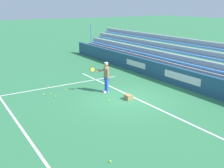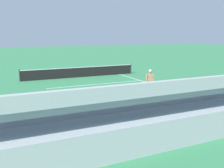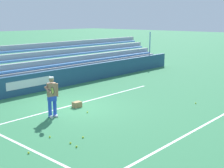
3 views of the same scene
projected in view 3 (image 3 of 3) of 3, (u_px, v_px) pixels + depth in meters
name	position (u px, v px, depth m)	size (l,w,h in m)	color
ground_plane	(76.00, 108.00, 14.49)	(160.00, 160.00, 0.00)	#337A4C
court_baseline_white	(69.00, 106.00, 14.82)	(12.00, 0.10, 0.01)	white
court_sideline_white	(62.00, 165.00, 8.89)	(0.10, 12.00, 0.01)	white
court_service_line_white	(181.00, 138.00, 10.89)	(8.22, 0.10, 0.01)	white
back_wall_sponsor_board	(26.00, 84.00, 17.05)	(27.25, 0.25, 1.10)	navy
bleacher_stand	(9.00, 77.00, 18.22)	(25.89, 2.40, 2.95)	#9EA3A8
tennis_player	(52.00, 96.00, 12.99)	(0.76, 0.95, 1.71)	blue
ball_box_cardboard	(77.00, 104.00, 14.58)	(0.40, 0.30, 0.26)	#A87F51
tennis_ball_stray_back	(50.00, 137.00, 10.88)	(0.07, 0.07, 0.07)	#CCE533
tennis_ball_far_right	(196.00, 103.00, 15.18)	(0.07, 0.07, 0.07)	#CCE533
tennis_ball_midcourt	(76.00, 147.00, 10.06)	(0.07, 0.07, 0.07)	#CCE533
tennis_ball_near_player	(29.00, 153.00, 9.60)	(0.07, 0.07, 0.07)	#CCE533
tennis_ball_on_baseline	(83.00, 137.00, 10.84)	(0.07, 0.07, 0.07)	#CCE533
tennis_ball_toward_net	(70.00, 143.00, 10.35)	(0.07, 0.07, 0.07)	#CCE533
tennis_ball_by_box	(87.00, 112.00, 13.72)	(0.07, 0.07, 0.07)	#CCE533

